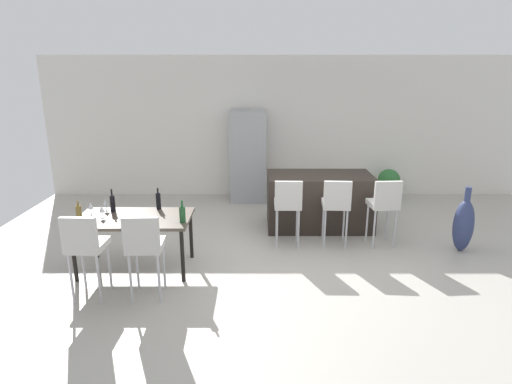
% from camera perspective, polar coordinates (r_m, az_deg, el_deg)
% --- Properties ---
extents(ground_plane, '(10.00, 10.00, 0.00)m').
position_cam_1_polar(ground_plane, '(6.21, 5.34, -8.38)').
color(ground_plane, '#ADA89E').
extents(back_wall, '(10.00, 0.12, 2.90)m').
position_cam_1_polar(back_wall, '(8.88, 3.63, 8.84)').
color(back_wall, silver).
rests_on(back_wall, ground_plane).
extents(kitchen_island, '(1.74, 0.90, 0.92)m').
position_cam_1_polar(kitchen_island, '(7.15, 8.36, -1.21)').
color(kitchen_island, black).
rests_on(kitchen_island, ground_plane).
extents(bar_chair_left, '(0.41, 0.41, 1.05)m').
position_cam_1_polar(bar_chair_left, '(6.23, 4.12, -1.40)').
color(bar_chair_left, beige).
rests_on(bar_chair_left, ground_plane).
extents(bar_chair_middle, '(0.43, 0.43, 1.05)m').
position_cam_1_polar(bar_chair_middle, '(6.32, 10.66, -1.37)').
color(bar_chair_middle, beige).
rests_on(bar_chair_middle, ground_plane).
extents(bar_chair_right, '(0.43, 0.43, 1.05)m').
position_cam_1_polar(bar_chair_right, '(6.50, 16.89, -1.33)').
color(bar_chair_right, beige).
rests_on(bar_chair_right, ground_plane).
extents(dining_table, '(1.48, 0.83, 0.74)m').
position_cam_1_polar(dining_table, '(5.71, -16.62, -3.96)').
color(dining_table, '#4C4238').
rests_on(dining_table, ground_plane).
extents(dining_chair_near, '(0.42, 0.42, 1.05)m').
position_cam_1_polar(dining_chair_near, '(5.13, -22.65, -6.56)').
color(dining_chair_near, beige).
rests_on(dining_chair_near, ground_plane).
extents(dining_chair_far, '(0.41, 0.41, 1.05)m').
position_cam_1_polar(dining_chair_far, '(4.91, -15.33, -6.84)').
color(dining_chair_far, beige).
rests_on(dining_chair_far, ground_plane).
extents(wine_bottle_inner, '(0.07, 0.07, 0.32)m').
position_cam_1_polar(wine_bottle_inner, '(5.95, -19.31, -1.50)').
color(wine_bottle_inner, black).
rests_on(wine_bottle_inner, dining_table).
extents(wine_bottle_far, '(0.07, 0.07, 0.30)m').
position_cam_1_polar(wine_bottle_far, '(5.64, -23.34, -2.85)').
color(wine_bottle_far, brown).
rests_on(wine_bottle_far, dining_table).
extents(wine_bottle_right, '(0.08, 0.08, 0.29)m').
position_cam_1_polar(wine_bottle_right, '(5.32, -10.32, -3.00)').
color(wine_bottle_right, '#194723').
rests_on(wine_bottle_right, dining_table).
extents(wine_bottle_corner, '(0.07, 0.07, 0.30)m').
position_cam_1_polar(wine_bottle_corner, '(5.89, -13.49, -1.20)').
color(wine_bottle_corner, black).
rests_on(wine_bottle_corner, dining_table).
extents(wine_glass_left, '(0.07, 0.07, 0.17)m').
position_cam_1_polar(wine_glass_left, '(5.74, -20.64, -2.23)').
color(wine_glass_left, silver).
rests_on(wine_glass_left, dining_table).
extents(wine_glass_middle, '(0.07, 0.07, 0.17)m').
position_cam_1_polar(wine_glass_middle, '(6.02, -20.16, -1.35)').
color(wine_glass_middle, silver).
rests_on(wine_glass_middle, dining_table).
extents(wine_glass_near, '(0.07, 0.07, 0.17)m').
position_cam_1_polar(wine_glass_near, '(5.93, -21.98, -1.79)').
color(wine_glass_near, silver).
rests_on(wine_glass_near, dining_table).
extents(refrigerator, '(0.72, 0.68, 1.84)m').
position_cam_1_polar(refrigerator, '(8.52, -1.35, 4.94)').
color(refrigerator, '#939699').
rests_on(refrigerator, ground_plane).
extents(floor_vase, '(0.29, 0.29, 0.98)m').
position_cam_1_polar(floor_vase, '(6.85, 26.25, -4.03)').
color(floor_vase, navy).
rests_on(floor_vase, ground_plane).
extents(potted_plant, '(0.45, 0.45, 0.65)m').
position_cam_1_polar(potted_plant, '(9.05, 17.43, 1.38)').
color(potted_plant, '#38383D').
rests_on(potted_plant, ground_plane).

